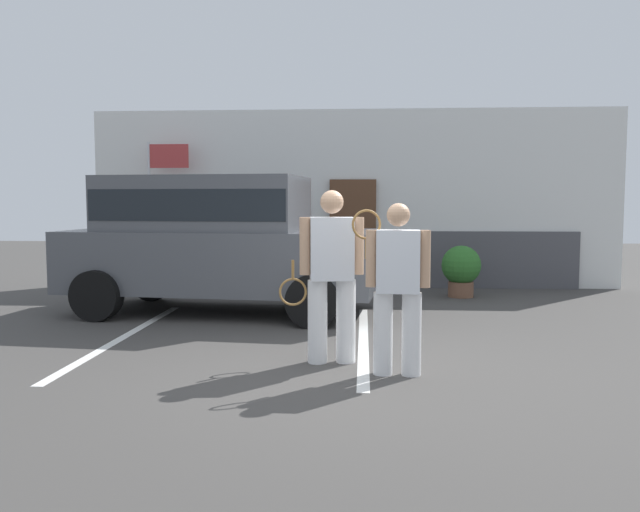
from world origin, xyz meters
name	(u,v)px	position (x,y,z in m)	size (l,w,h in m)	color
ground_plane	(342,372)	(0.00, 0.00, 0.00)	(40.00, 40.00, 0.00)	#423F3D
parking_stripe_0	(125,336)	(-2.77, 1.50, 0.00)	(0.12, 4.40, 0.01)	silver
parking_stripe_1	(363,340)	(0.21, 1.50, 0.00)	(0.12, 4.40, 0.01)	silver
house_frontage	(353,204)	(0.00, 6.55, 1.62)	(10.28, 0.40, 3.45)	white
parked_suv	(216,237)	(-2.02, 3.34, 1.15)	(4.76, 2.52, 2.05)	#4C4F54
tennis_player_man	(331,274)	(-0.13, 0.38, 0.93)	(0.92, 0.33, 1.80)	white
tennis_player_woman	(397,286)	(0.53, -0.05, 0.87)	(0.76, 0.28, 1.67)	white
potted_plant_by_porch	(461,268)	(1.92, 5.18, 0.50)	(0.69, 0.69, 0.91)	brown
flag_pole	(159,186)	(-3.72, 6.01, 1.96)	(0.80, 0.05, 2.82)	silver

